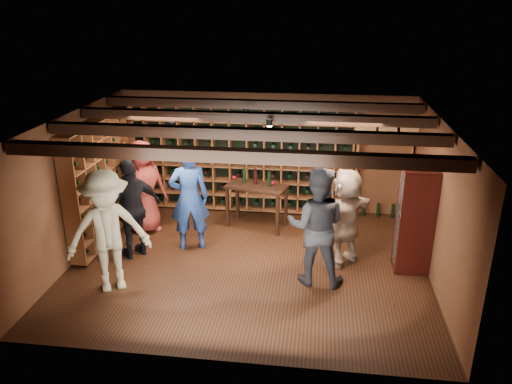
# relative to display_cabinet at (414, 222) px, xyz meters

# --- Properties ---
(ground) EXTENTS (6.00, 6.00, 0.00)m
(ground) POSITION_rel_display_cabinet_xyz_m (-2.71, -0.20, -0.86)
(ground) COLOR black
(ground) RESTS_ON ground
(room_shell) EXTENTS (6.00, 6.00, 6.00)m
(room_shell) POSITION_rel_display_cabinet_xyz_m (-2.71, -0.15, 1.56)
(room_shell) COLOR brown
(room_shell) RESTS_ON ground
(wine_rack_back) EXTENTS (4.65, 0.30, 2.20)m
(wine_rack_back) POSITION_rel_display_cabinet_xyz_m (-3.24, 2.13, 0.29)
(wine_rack_back) COLOR brown
(wine_rack_back) RESTS_ON ground
(wine_rack_left) EXTENTS (0.30, 2.65, 2.20)m
(wine_rack_left) POSITION_rel_display_cabinet_xyz_m (-5.54, 0.62, 0.29)
(wine_rack_left) COLOR brown
(wine_rack_left) RESTS_ON ground
(crate_shelf) EXTENTS (1.20, 0.32, 2.07)m
(crate_shelf) POSITION_rel_display_cabinet_xyz_m (-0.31, 2.12, 0.71)
(crate_shelf) COLOR brown
(crate_shelf) RESTS_ON ground
(display_cabinet) EXTENTS (0.55, 0.50, 1.75)m
(display_cabinet) POSITION_rel_display_cabinet_xyz_m (0.00, 0.00, 0.00)
(display_cabinet) COLOR #370D0B
(display_cabinet) RESTS_ON ground
(man_blue_shirt) EXTENTS (0.81, 0.65, 1.92)m
(man_blue_shirt) POSITION_rel_display_cabinet_xyz_m (-3.84, 0.29, 0.11)
(man_blue_shirt) COLOR navy
(man_blue_shirt) RESTS_ON ground
(man_grey_suit) EXTENTS (0.97, 0.78, 1.93)m
(man_grey_suit) POSITION_rel_display_cabinet_xyz_m (-1.58, -0.61, 0.11)
(man_grey_suit) COLOR black
(man_grey_suit) RESTS_ON ground
(guest_red_floral) EXTENTS (1.04, 1.04, 1.82)m
(guest_red_floral) POSITION_rel_display_cabinet_xyz_m (-4.89, 0.87, 0.06)
(guest_red_floral) COLOR maroon
(guest_red_floral) RESTS_ON ground
(guest_woman_black) EXTENTS (1.03, 1.05, 1.77)m
(guest_woman_black) POSITION_rel_display_cabinet_xyz_m (-4.73, -0.13, 0.03)
(guest_woman_black) COLOR black
(guest_woman_black) RESTS_ON ground
(guest_khaki) EXTENTS (1.45, 1.22, 1.95)m
(guest_khaki) POSITION_rel_display_cabinet_xyz_m (-4.71, -1.23, 0.12)
(guest_khaki) COLOR gray
(guest_khaki) RESTS_ON ground
(guest_beige) EXTENTS (1.43, 1.50, 1.70)m
(guest_beige) POSITION_rel_display_cabinet_xyz_m (-1.12, 0.07, -0.01)
(guest_beige) COLOR tan
(guest_beige) RESTS_ON ground
(tasting_table) EXTENTS (1.26, 0.86, 1.15)m
(tasting_table) POSITION_rel_display_cabinet_xyz_m (-2.77, 1.34, -0.09)
(tasting_table) COLOR black
(tasting_table) RESTS_ON ground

